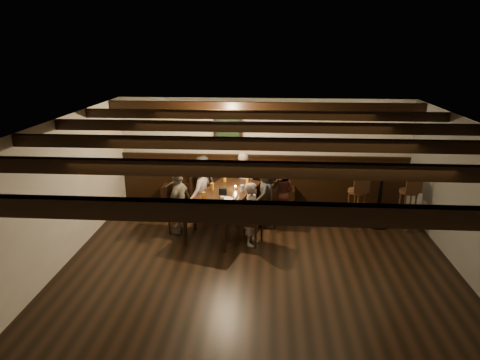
# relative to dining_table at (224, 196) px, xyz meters

# --- Properties ---
(room) EXTENTS (7.00, 7.00, 7.00)m
(room) POSITION_rel_dining_table_xyz_m (0.45, 0.31, 0.39)
(room) COLOR black
(room) RESTS_ON ground
(dining_table) EXTENTS (1.45, 2.17, 0.75)m
(dining_table) POSITION_rel_dining_table_xyz_m (0.00, 0.00, 0.00)
(dining_table) COLOR black
(dining_table) RESTS_ON floor
(chair_left_near) EXTENTS (0.50, 0.50, 0.87)m
(chair_left_near) POSITION_rel_dining_table_xyz_m (-0.55, 0.64, -0.42)
(chair_left_near) COLOR black
(chair_left_near) RESTS_ON floor
(chair_left_far) EXTENTS (0.56, 0.56, 0.98)m
(chair_left_far) POSITION_rel_dining_table_xyz_m (-0.82, -0.22, -0.39)
(chair_left_far) COLOR black
(chair_left_far) RESTS_ON floor
(chair_right_near) EXTENTS (0.54, 0.54, 0.94)m
(chair_right_near) POSITION_rel_dining_table_xyz_m (0.82, 0.22, -0.40)
(chair_right_near) COLOR black
(chair_right_near) RESTS_ON floor
(chair_right_far) EXTENTS (0.54, 0.54, 0.95)m
(chair_right_far) POSITION_rel_dining_table_xyz_m (0.56, -0.64, -0.40)
(chair_right_far) COLOR black
(chair_right_far) RESTS_ON floor
(person_bench_left) EXTENTS (0.67, 0.53, 1.19)m
(person_bench_left) POSITION_rel_dining_table_xyz_m (-0.60, 1.12, -0.09)
(person_bench_left) COLOR #2A2A2C
(person_bench_left) RESTS_ON floor
(person_bench_centre) EXTENTS (0.56, 0.45, 1.34)m
(person_bench_centre) POSITION_rel_dining_table_xyz_m (0.31, 1.00, -0.02)
(person_bench_centre) COLOR gray
(person_bench_centre) RESTS_ON floor
(person_bench_right) EXTENTS (0.68, 0.59, 1.18)m
(person_bench_right) POSITION_rel_dining_table_xyz_m (1.12, 0.60, -0.10)
(person_bench_right) COLOR #55261D
(person_bench_right) RESTS_ON floor
(person_left_near) EXTENTS (0.67, 0.89, 1.23)m
(person_left_near) POSITION_rel_dining_table_xyz_m (-0.58, 0.65, -0.07)
(person_left_near) COLOR #A18E88
(person_left_near) RESTS_ON floor
(person_left_far) EXTENTS (0.50, 0.78, 1.23)m
(person_left_far) POSITION_rel_dining_table_xyz_m (-0.85, -0.21, -0.07)
(person_left_far) COLOR gray
(person_left_far) RESTS_ON floor
(person_right_near) EXTENTS (0.57, 0.72, 1.28)m
(person_right_near) POSITION_rel_dining_table_xyz_m (0.85, 0.21, -0.05)
(person_right_near) COLOR black
(person_right_near) RESTS_ON floor
(person_right_far) EXTENTS (0.40, 0.50, 1.18)m
(person_right_far) POSITION_rel_dining_table_xyz_m (0.58, -0.65, -0.10)
(person_right_far) COLOR gray
(person_right_far) RESTS_ON floor
(pint_a) EXTENTS (0.07, 0.07, 0.14)m
(pint_a) POSITION_rel_dining_table_xyz_m (-0.06, 0.75, 0.13)
(pint_a) COLOR #BF7219
(pint_a) RESTS_ON dining_table
(pint_b) EXTENTS (0.07, 0.07, 0.14)m
(pint_b) POSITION_rel_dining_table_xyz_m (0.43, 0.55, 0.13)
(pint_b) COLOR #BF7219
(pint_b) RESTS_ON dining_table
(pint_c) EXTENTS (0.07, 0.07, 0.14)m
(pint_c) POSITION_rel_dining_table_xyz_m (-0.26, 0.18, 0.13)
(pint_c) COLOR #BF7219
(pint_c) RESTS_ON dining_table
(pint_d) EXTENTS (0.07, 0.07, 0.14)m
(pint_d) POSITION_rel_dining_table_xyz_m (0.35, 0.10, 0.13)
(pint_d) COLOR silver
(pint_d) RESTS_ON dining_table
(pint_e) EXTENTS (0.07, 0.07, 0.14)m
(pint_e) POSITION_rel_dining_table_xyz_m (-0.34, -0.37, 0.13)
(pint_e) COLOR #BF7219
(pint_e) RESTS_ON dining_table
(pint_f) EXTENTS (0.07, 0.07, 0.14)m
(pint_f) POSITION_rel_dining_table_xyz_m (0.03, -0.58, 0.13)
(pint_f) COLOR silver
(pint_f) RESTS_ON dining_table
(pint_g) EXTENTS (0.07, 0.07, 0.14)m
(pint_g) POSITION_rel_dining_table_xyz_m (-0.19, -0.78, 0.13)
(pint_g) COLOR #BF7219
(pint_g) RESTS_ON dining_table
(plate_near) EXTENTS (0.24, 0.24, 0.01)m
(plate_near) POSITION_rel_dining_table_xyz_m (-0.35, -0.63, 0.07)
(plate_near) COLOR white
(plate_near) RESTS_ON dining_table
(plate_far) EXTENTS (0.24, 0.24, 0.01)m
(plate_far) POSITION_rel_dining_table_xyz_m (0.08, -0.34, 0.07)
(plate_far) COLOR white
(plate_far) RESTS_ON dining_table
(condiment_caddy) EXTENTS (0.15, 0.10, 0.12)m
(condiment_caddy) POSITION_rel_dining_table_xyz_m (-0.01, -0.05, 0.12)
(condiment_caddy) COLOR black
(condiment_caddy) RESTS_ON dining_table
(candle) EXTENTS (0.05, 0.05, 0.05)m
(candle) POSITION_rel_dining_table_xyz_m (0.20, 0.25, 0.09)
(candle) COLOR beige
(candle) RESTS_ON dining_table
(high_top_table) EXTENTS (0.64, 0.64, 1.14)m
(high_top_table) POSITION_rel_dining_table_xyz_m (3.09, 0.38, 0.06)
(high_top_table) COLOR black
(high_top_table) RESTS_ON floor
(bar_stool_left) EXTENTS (0.38, 0.40, 1.16)m
(bar_stool_left) POSITION_rel_dining_table_xyz_m (2.59, 0.18, -0.26)
(bar_stool_left) COLOR #3E2813
(bar_stool_left) RESTS_ON floor
(bar_stool_right) EXTENTS (0.37, 0.39, 1.16)m
(bar_stool_right) POSITION_rel_dining_table_xyz_m (3.59, 0.23, -0.26)
(bar_stool_right) COLOR #3E2813
(bar_stool_right) RESTS_ON floor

